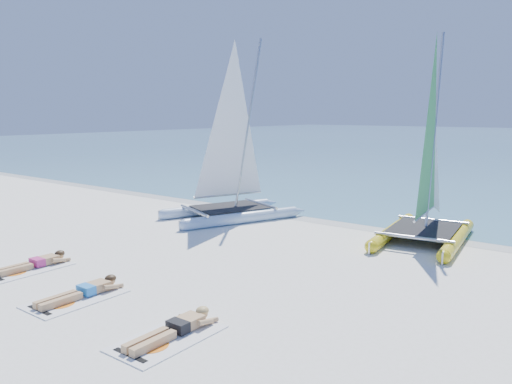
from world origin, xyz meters
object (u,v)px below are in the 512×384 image
(sunbather_c, at_px, (176,327))
(catamaran_yellow, at_px, (430,172))
(towel_b, at_px, (76,299))
(towel_c, at_px, (168,338))
(towel_a, at_px, (28,269))
(sunbather_b, at_px, (84,291))
(catamaran_blue, at_px, (232,164))
(sunbather_a, at_px, (36,263))

(sunbather_c, bearing_deg, catamaran_yellow, 82.74)
(towel_b, bearing_deg, towel_c, -2.17)
(towel_b, xyz_separation_m, towel_c, (2.68, -0.10, 0.00))
(towel_b, relative_size, sunbather_c, 1.07)
(towel_a, height_order, sunbather_b, sunbather_b)
(catamaran_yellow, distance_m, towel_b, 9.90)
(catamaran_blue, distance_m, sunbather_b, 8.01)
(catamaran_blue, relative_size, catamaran_yellow, 1.04)
(catamaran_blue, height_order, sunbather_c, catamaran_blue)
(sunbather_a, bearing_deg, towel_a, -90.00)
(catamaran_blue, xyz_separation_m, sunbather_c, (5.11, -7.53, -1.75))
(catamaran_yellow, bearing_deg, towel_c, -103.90)
(catamaran_blue, distance_m, sunbather_c, 9.27)
(sunbather_a, xyz_separation_m, sunbather_b, (2.52, -0.40, 0.00))
(towel_b, bearing_deg, sunbather_b, 90.00)
(sunbather_b, relative_size, sunbather_c, 1.00)
(sunbather_a, xyz_separation_m, towel_b, (2.52, -0.59, -0.11))
(catamaran_blue, xyz_separation_m, sunbather_b, (2.43, -7.43, -1.75))
(sunbather_a, relative_size, sunbather_c, 1.00)
(towel_a, relative_size, sunbather_c, 1.07)
(sunbather_a, height_order, towel_b, sunbather_a)
(catamaran_yellow, bearing_deg, sunbather_a, -133.96)
(towel_a, relative_size, sunbather_a, 1.07)
(towel_a, distance_m, sunbather_b, 2.53)
(towel_c, bearing_deg, sunbather_b, 173.76)
(towel_a, height_order, sunbather_c, sunbather_c)
(towel_a, height_order, towel_b, same)
(towel_b, bearing_deg, sunbather_a, 166.77)
(catamaran_blue, height_order, catamaran_yellow, catamaran_blue)
(catamaran_blue, xyz_separation_m, catamaran_yellow, (6.24, 1.32, 0.04))
(catamaran_blue, distance_m, catamaran_yellow, 6.37)
(towel_a, distance_m, towel_c, 5.23)
(catamaran_yellow, distance_m, sunbather_c, 9.10)
(catamaran_blue, height_order, towel_c, catamaran_blue)
(catamaran_yellow, bearing_deg, towel_b, -119.88)
(catamaran_blue, xyz_separation_m, sunbather_a, (-0.09, -7.03, -1.75))
(sunbather_b, bearing_deg, towel_c, -6.24)
(towel_b, height_order, towel_c, same)
(sunbather_b, bearing_deg, sunbather_c, -2.17)
(towel_a, relative_size, sunbather_b, 1.07)
(sunbather_b, xyz_separation_m, sunbather_c, (2.68, -0.10, 0.00))
(catamaran_blue, distance_m, towel_b, 8.21)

